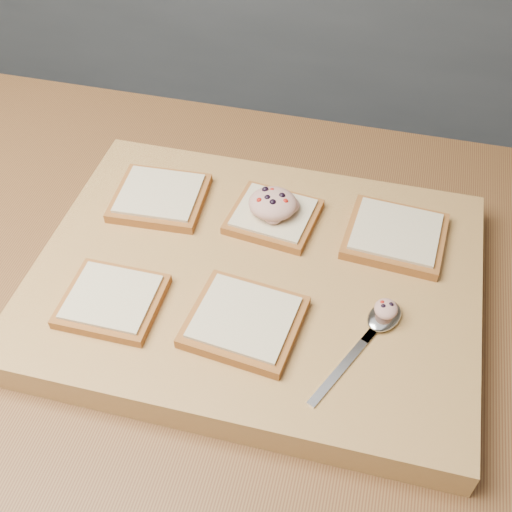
{
  "coord_description": "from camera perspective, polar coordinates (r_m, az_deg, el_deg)",
  "views": [
    {
      "loc": [
        0.29,
        -0.51,
        1.54
      ],
      "look_at": [
        0.16,
        0.0,
        0.97
      ],
      "focal_mm": 45.0,
      "sensor_mm": 36.0,
      "label": 1
    }
  ],
  "objects": [
    {
      "name": "bread_near_center",
      "position": [
        0.74,
        -1.04,
        -5.79
      ],
      "size": [
        0.14,
        0.13,
        0.02
      ],
      "color": "#9D5E28",
      "rests_on": "cutting_board"
    },
    {
      "name": "spoon_salad",
      "position": [
        0.75,
        11.49,
        -4.62
      ],
      "size": [
        0.03,
        0.03,
        0.02
      ],
      "color": "tan",
      "rests_on": "spoon"
    },
    {
      "name": "bread_far_center",
      "position": [
        0.86,
        1.57,
        3.59
      ],
      "size": [
        0.12,
        0.12,
        0.02
      ],
      "color": "#9D5E28",
      "rests_on": "cutting_board"
    },
    {
      "name": "spoon",
      "position": [
        0.76,
        10.84,
        -5.89
      ],
      "size": [
        0.09,
        0.17,
        0.01
      ],
      "color": "silver",
      "rests_on": "cutting_board"
    },
    {
      "name": "back_counter",
      "position": [
        2.24,
        5.26,
        18.3
      ],
      "size": [
        3.6,
        0.62,
        0.94
      ],
      "color": "slate",
      "rests_on": "ground"
    },
    {
      "name": "tuna_salad_dollop",
      "position": [
        0.84,
        1.51,
        4.71
      ],
      "size": [
        0.06,
        0.06,
        0.03
      ],
      "color": "tan",
      "rests_on": "bread_far_center"
    },
    {
      "name": "bread_far_left",
      "position": [
        0.9,
        -8.54,
        5.22
      ],
      "size": [
        0.13,
        0.12,
        0.02
      ],
      "color": "#9D5E28",
      "rests_on": "cutting_board"
    },
    {
      "name": "cutting_board",
      "position": [
        0.82,
        0.0,
        -2.32
      ],
      "size": [
        0.55,
        0.42,
        0.04
      ],
      "primitive_type": "cube",
      "color": "tan",
      "rests_on": "island_counter"
    },
    {
      "name": "bread_far_right",
      "position": [
        0.85,
        12.29,
        1.83
      ],
      "size": [
        0.13,
        0.12,
        0.02
      ],
      "color": "#9D5E28",
      "rests_on": "cutting_board"
    },
    {
      "name": "bread_near_left",
      "position": [
        0.78,
        -12.67,
        -3.85
      ],
      "size": [
        0.11,
        0.1,
        0.02
      ],
      "color": "#9D5E28",
      "rests_on": "cutting_board"
    },
    {
      "name": "island_counter",
      "position": [
        1.24,
        -7.37,
        -15.23
      ],
      "size": [
        2.0,
        0.8,
        0.9
      ],
      "color": "slate",
      "rests_on": "ground"
    }
  ]
}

